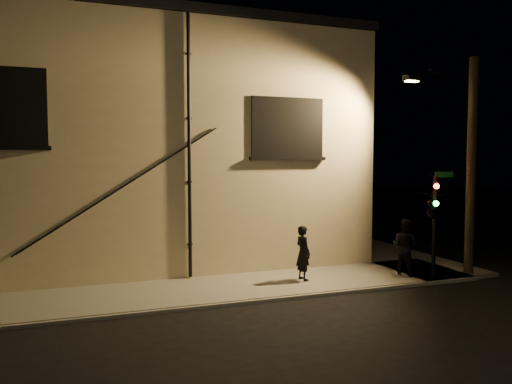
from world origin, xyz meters
name	(u,v)px	position (x,y,z in m)	size (l,w,h in m)	color
ground	(277,300)	(0.00, 0.00, 0.00)	(90.00, 90.00, 0.00)	black
sidewalk	(262,264)	(1.22, 4.39, 0.06)	(21.00, 16.00, 0.12)	slate
building	(130,147)	(-3.00, 8.99, 4.40)	(16.20, 12.23, 8.80)	beige
pedestrian_a	(303,253)	(1.47, 1.44, 0.98)	(0.63, 0.41, 1.72)	black
pedestrian_b	(405,246)	(4.97, 1.00, 1.05)	(0.90, 0.70, 1.85)	black
traffic_signal	(432,207)	(5.36, 0.20, 2.40)	(1.13, 1.96, 3.40)	black
streetlamp_pole	(468,162)	(7.02, 0.51, 3.84)	(2.03, 1.39, 7.24)	black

